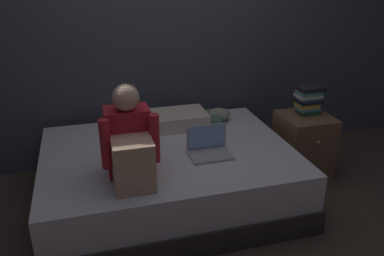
% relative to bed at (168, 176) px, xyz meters
% --- Properties ---
extents(ground_plane, '(8.00, 8.00, 0.00)m').
position_rel_bed_xyz_m(ground_plane, '(0.20, -0.30, -0.24)').
color(ground_plane, '#47382D').
extents(wall_back, '(5.60, 0.10, 2.70)m').
position_rel_bed_xyz_m(wall_back, '(0.20, 0.90, 1.11)').
color(wall_back, '#424751').
rests_on(wall_back, ground_plane).
extents(bed, '(2.00, 1.50, 0.48)m').
position_rel_bed_xyz_m(bed, '(0.00, 0.00, 0.00)').
color(bed, '#332D2B').
rests_on(bed, ground_plane).
extents(nightstand, '(0.44, 0.46, 0.59)m').
position_rel_bed_xyz_m(nightstand, '(1.30, 0.11, 0.06)').
color(nightstand, brown).
rests_on(nightstand, ground_plane).
extents(person_sitting, '(0.39, 0.44, 0.66)m').
position_rel_bed_xyz_m(person_sitting, '(-0.34, -0.37, 0.49)').
color(person_sitting, '#B21E28').
rests_on(person_sitting, bed).
extents(laptop, '(0.32, 0.23, 0.22)m').
position_rel_bed_xyz_m(laptop, '(0.29, -0.17, 0.30)').
color(laptop, '#9EA0A5').
rests_on(laptop, bed).
extents(pillow, '(0.56, 0.36, 0.13)m').
position_rel_bed_xyz_m(pillow, '(0.17, 0.45, 0.31)').
color(pillow, beige).
rests_on(pillow, bed).
extents(book_stack, '(0.23, 0.16, 0.26)m').
position_rel_bed_xyz_m(book_stack, '(1.33, 0.16, 0.49)').
color(book_stack, '#387042').
rests_on(book_stack, nightstand).
extents(clothes_pile, '(0.27, 0.28, 0.12)m').
position_rel_bed_xyz_m(clothes_pile, '(0.57, 0.46, 0.30)').
color(clothes_pile, gray).
rests_on(clothes_pile, bed).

